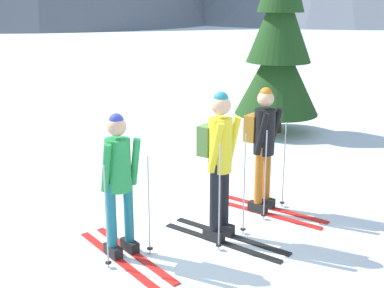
# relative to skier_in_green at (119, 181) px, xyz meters

# --- Properties ---
(ground_plane) EXTENTS (400.00, 400.00, 0.00)m
(ground_plane) POSITION_rel_skier_in_green_xyz_m (0.97, 0.17, -0.90)
(ground_plane) COLOR white
(skier_in_green) EXTENTS (0.69, 1.69, 1.66)m
(skier_in_green) POSITION_rel_skier_in_green_xyz_m (0.00, 0.00, 0.00)
(skier_in_green) COLOR red
(skier_in_green) RESTS_ON ground
(skier_in_yellow) EXTENTS (1.06, 1.58, 1.81)m
(skier_in_yellow) POSITION_rel_skier_in_green_xyz_m (1.20, -0.05, 0.14)
(skier_in_yellow) COLOR black
(skier_in_yellow) RESTS_ON ground
(skier_in_black) EXTENTS (1.10, 1.59, 1.72)m
(skier_in_black) POSITION_rel_skier_in_green_xyz_m (2.13, 0.48, 0.07)
(skier_in_black) COLOR red
(skier_in_black) RESTS_ON ground
(pine_tree_near) EXTENTS (1.78, 1.78, 4.31)m
(pine_tree_near) POSITION_rel_skier_in_green_xyz_m (4.67, 4.06, 1.07)
(pine_tree_near) COLOR #51381E
(pine_tree_near) RESTS_ON ground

